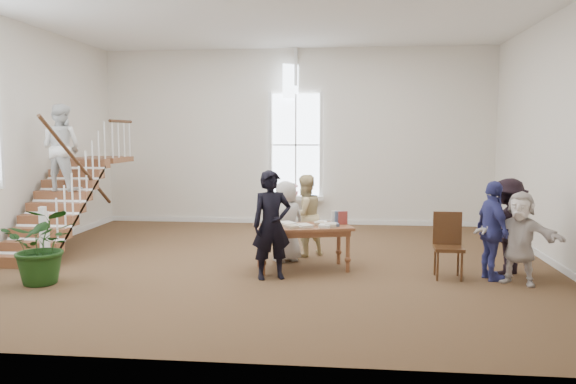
# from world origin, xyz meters

# --- Properties ---
(ground) EXTENTS (10.00, 10.00, 0.00)m
(ground) POSITION_xyz_m (0.00, 0.00, 0.00)
(ground) COLOR #4B321D
(ground) RESTS_ON ground
(room_shell) EXTENTS (10.49, 10.00, 10.00)m
(room_shell) POSITION_xyz_m (-0.00, 4.39, 0.40)
(room_shell) COLOR silver
(room_shell) RESTS_ON ground
(staircase) EXTENTS (1.10, 4.10, 2.92)m
(staircase) POSITION_xyz_m (-4.34, 0.75, 1.62)
(staircase) COLOR brown
(staircase) RESTS_ON ground
(library_table) EXTENTS (1.80, 1.22, 0.83)m
(library_table) POSITION_xyz_m (0.57, -0.47, 0.69)
(library_table) COLOR brown
(library_table) RESTS_ON ground
(police_officer) EXTENTS (0.75, 0.63, 1.76)m
(police_officer) POSITION_xyz_m (0.12, -1.12, 0.88)
(police_officer) COLOR black
(police_officer) RESTS_ON ground
(elderly_woman) EXTENTS (0.87, 0.80, 1.49)m
(elderly_woman) POSITION_xyz_m (0.22, 0.13, 0.74)
(elderly_woman) COLOR beige
(elderly_woman) RESTS_ON ground
(person_yellow) EXTENTS (0.97, 0.94, 1.57)m
(person_yellow) POSITION_xyz_m (0.52, 0.63, 0.78)
(person_yellow) COLOR #DBC389
(person_yellow) RESTS_ON ground
(woman_cluster_a) EXTENTS (0.57, 1.00, 1.60)m
(woman_cluster_a) POSITION_xyz_m (3.64, -0.83, 0.80)
(woman_cluster_a) COLOR #373A84
(woman_cluster_a) RESTS_ON ground
(woman_cluster_b) EXTENTS (1.19, 1.10, 1.61)m
(woman_cluster_b) POSITION_xyz_m (4.00, -0.38, 0.80)
(woman_cluster_b) COLOR black
(woman_cluster_b) RESTS_ON ground
(woman_cluster_c) EXTENTS (1.39, 1.03, 1.46)m
(woman_cluster_c) POSITION_xyz_m (4.00, -1.03, 0.73)
(woman_cluster_c) COLOR silver
(woman_cluster_c) RESTS_ON ground
(floor_plant) EXTENTS (1.30, 1.20, 1.21)m
(floor_plant) POSITION_xyz_m (-3.40, -1.79, 0.60)
(floor_plant) COLOR #193B13
(floor_plant) RESTS_ON ground
(side_chair) EXTENTS (0.48, 0.48, 1.07)m
(side_chair) POSITION_xyz_m (2.97, -0.71, 0.60)
(side_chair) COLOR #391B0F
(side_chair) RESTS_ON ground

